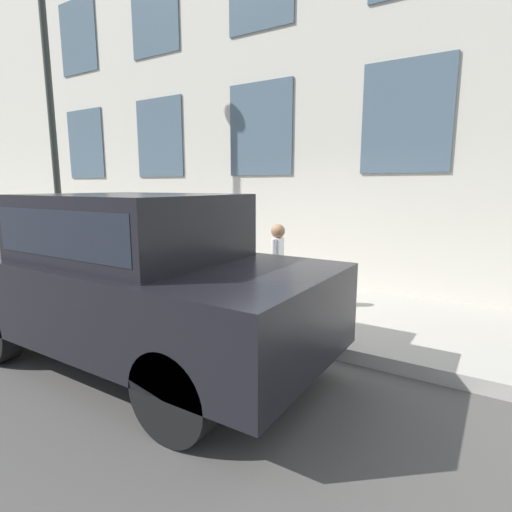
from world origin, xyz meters
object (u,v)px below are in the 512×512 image
at_px(parked_car_charcoal_near, 134,273).
at_px(fire_hydrant, 235,285).
at_px(person, 278,258).
at_px(street_lamp, 48,74).

bearing_deg(parked_car_charcoal_near, fire_hydrant, -2.74).
xyz_separation_m(person, street_lamp, (-0.40, 4.52, 3.00)).
bearing_deg(person, fire_hydrant, 102.94).
bearing_deg(person, street_lamp, 78.18).
bearing_deg(fire_hydrant, parked_car_charcoal_near, 177.26).
xyz_separation_m(fire_hydrant, person, (0.31, -0.53, 0.39)).
relative_size(person, parked_car_charcoal_near, 0.29).
height_order(person, parked_car_charcoal_near, parked_car_charcoal_near).
distance_m(person, street_lamp, 5.44).
bearing_deg(street_lamp, person, -84.94).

